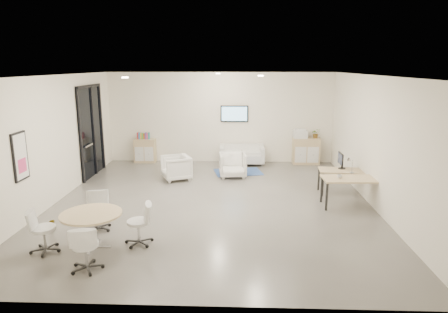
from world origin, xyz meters
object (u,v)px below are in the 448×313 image
at_px(loveseat, 242,155).
at_px(desk_front, 351,181).
at_px(sideboard_left, 145,151).
at_px(armchair_right, 233,164).
at_px(armchair_left, 176,167).
at_px(round_table, 91,217).
at_px(sideboard_right, 306,151).
at_px(desk_rear, 343,172).

distance_m(loveseat, desk_front, 5.03).
height_order(sideboard_left, armchair_right, sideboard_left).
xyz_separation_m(armchair_left, desk_front, (4.69, -2.21, 0.25)).
bearing_deg(loveseat, desk_front, -59.43).
distance_m(armchair_right, round_table, 5.73).
distance_m(loveseat, armchair_left, 2.88).
height_order(armchair_left, armchair_right, armchair_right).
relative_size(sideboard_right, armchair_left, 1.14).
xyz_separation_m(sideboard_left, armchair_right, (3.19, -1.84, -0.01)).
bearing_deg(sideboard_right, loveseat, -176.43).
bearing_deg(sideboard_right, desk_rear, -82.25).
distance_m(loveseat, armchair_right, 1.70).
xyz_separation_m(desk_front, round_table, (-5.57, -2.51, -0.04)).
bearing_deg(armchair_left, desk_front, 40.84).
height_order(armchair_right, round_table, armchair_right).
xyz_separation_m(sideboard_right, armchair_left, (-4.30, -2.18, -0.06)).
bearing_deg(armchair_left, sideboard_right, 92.99).
distance_m(armchair_left, armchair_right, 1.77).
bearing_deg(armchair_right, round_table, -122.99).
distance_m(sideboard_left, desk_front, 7.59).
relative_size(sideboard_left, loveseat, 0.54).
xyz_separation_m(loveseat, armchair_left, (-2.02, -2.04, 0.09)).
xyz_separation_m(loveseat, armchair_right, (-0.30, -1.67, 0.10)).
relative_size(armchair_right, desk_front, 0.58).
relative_size(loveseat, armchair_right, 1.89).
distance_m(desk_rear, round_table, 6.66).
height_order(desk_rear, round_table, round_table).
bearing_deg(loveseat, round_table, -114.77).
bearing_deg(armchair_right, desk_front, -47.00).
xyz_separation_m(sideboard_left, desk_front, (6.16, -4.42, 0.24)).
relative_size(loveseat, desk_front, 1.10).
relative_size(armchair_left, desk_rear, 0.62).
height_order(sideboard_left, armchair_left, sideboard_left).
xyz_separation_m(sideboard_right, desk_front, (0.40, -4.39, 0.19)).
xyz_separation_m(sideboard_left, loveseat, (3.49, -0.17, -0.11)).
relative_size(sideboard_left, armchair_right, 1.02).
bearing_deg(desk_rear, round_table, -143.24).
height_order(armchair_right, desk_front, armchair_right).
bearing_deg(desk_front, round_table, -158.35).
bearing_deg(loveseat, armchair_left, -136.31).
bearing_deg(sideboard_left, loveseat, -2.81).
bearing_deg(sideboard_left, armchair_right, -29.92).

